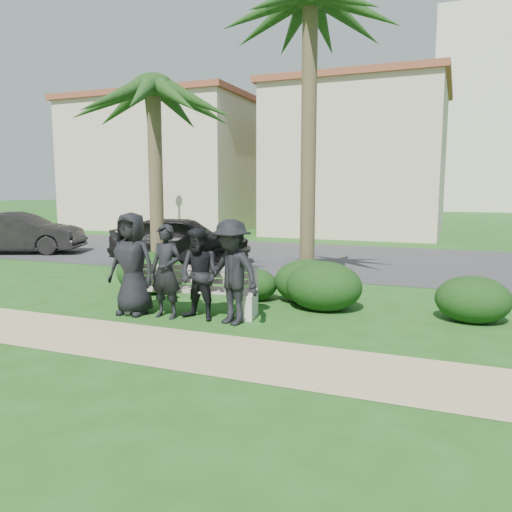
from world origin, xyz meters
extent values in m
plane|color=#204D16|center=(0.00, 0.00, 0.00)|extent=(160.00, 160.00, 0.00)
cube|color=tan|center=(0.00, -1.80, 0.00)|extent=(30.00, 1.60, 0.01)
cube|color=#2D2D30|center=(0.00, 8.00, 0.00)|extent=(160.00, 8.00, 0.01)
cube|color=beige|center=(-12.00, 18.00, 3.50)|extent=(10.00, 8.00, 7.00)
cube|color=brown|center=(-12.00, 18.00, 7.15)|extent=(10.40, 8.40, 0.30)
cube|color=beige|center=(-1.00, 18.00, 3.50)|extent=(8.00, 8.00, 7.00)
cube|color=brown|center=(-1.00, 18.00, 7.15)|extent=(8.40, 8.40, 0.30)
cylinder|color=black|center=(-9.00, 12.00, 2.00)|extent=(0.12, 0.12, 4.00)
sphere|color=white|center=(-9.00, 12.00, 4.11)|extent=(0.36, 0.36, 0.36)
cube|color=gray|center=(-0.62, -0.08, 0.45)|extent=(2.43, 0.95, 0.04)
cube|color=gray|center=(-0.62, 0.15, 0.69)|extent=(2.34, 0.46, 0.28)
cube|color=beige|center=(-1.73, -0.08, 0.22)|extent=(0.25, 0.56, 0.44)
cube|color=beige|center=(0.49, -0.08, 0.22)|extent=(0.25, 0.56, 0.44)
imported|color=black|center=(-1.58, -0.42, 0.91)|extent=(0.89, 0.59, 1.82)
imported|color=black|center=(-0.90, -0.41, 0.81)|extent=(0.61, 0.42, 1.63)
imported|color=black|center=(-0.28, -0.34, 0.79)|extent=(0.85, 0.71, 1.58)
imported|color=black|center=(0.32, -0.36, 0.87)|extent=(1.27, 0.97, 1.74)
ellipsoid|color=black|center=(-2.41, 1.27, 0.46)|extent=(1.41, 1.16, 0.92)
ellipsoid|color=black|center=(-2.31, 1.48, 0.42)|extent=(1.29, 1.06, 0.84)
ellipsoid|color=black|center=(-0.05, 1.45, 0.33)|extent=(1.03, 0.85, 0.67)
ellipsoid|color=black|center=(1.06, 1.66, 0.44)|extent=(1.35, 1.12, 0.88)
ellipsoid|color=black|center=(1.49, 1.20, 0.46)|extent=(1.42, 1.18, 0.93)
ellipsoid|color=black|center=(4.04, 1.30, 0.40)|extent=(1.23, 1.02, 0.80)
cylinder|color=brown|center=(-2.72, 2.14, 2.26)|extent=(0.32, 0.32, 4.52)
cylinder|color=brown|center=(0.74, 2.65, 3.07)|extent=(0.32, 0.32, 6.14)
imported|color=black|center=(-4.00, 5.40, 0.72)|extent=(4.51, 2.72, 1.44)
imported|color=black|center=(-10.47, 5.30, 0.71)|extent=(4.56, 3.07, 1.42)
camera|label=1|loc=(3.72, -7.70, 2.22)|focal=35.00mm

